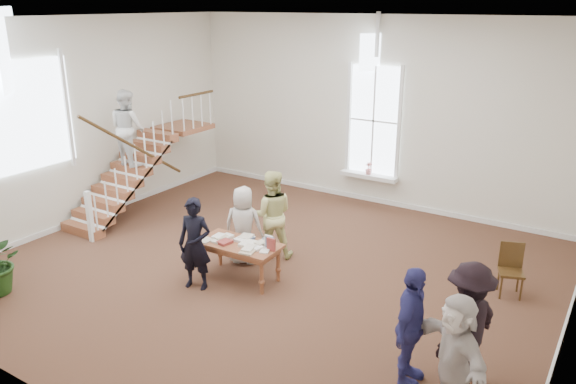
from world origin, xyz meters
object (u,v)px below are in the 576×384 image
Objects in this scene: person_yellow at (271,214)px; woman_cluster_a at (411,327)px; police_officer at (195,244)px; side_chair at (511,266)px; woman_cluster_b at (468,323)px; woman_cluster_c at (454,353)px; elderly_woman at (243,225)px; library_table at (240,247)px.

person_yellow is 1.07× the size of woman_cluster_a.
side_chair is (4.66, 2.70, -0.31)m from police_officer.
woman_cluster_b is 1.08× the size of woman_cluster_c.
police_officer is 1.06× the size of woman_cluster_c.
woman_cluster_c reaches higher than side_chair.
elderly_woman is 4.74m from woman_cluster_b.
police_officer is at bearing -126.83° from library_table.
library_table is 1.66× the size of side_chair.
woman_cluster_c is (4.59, -1.94, 0.02)m from elderly_woman.
police_officer is 0.93× the size of person_yellow.
police_officer reaches higher than elderly_woman.
elderly_woman is at bearing 70.03° from police_officer.
woman_cluster_b is at bearing -15.85° from police_officer.
police_officer is (-0.45, -0.66, 0.19)m from library_table.
elderly_woman is 4.33m from woman_cluster_a.
woman_cluster_c is at bearing -19.67° from library_table.
woman_cluster_c is at bearing -109.93° from side_chair.
elderly_woman is 0.98× the size of woman_cluster_c.
library_table is 1.00× the size of elderly_woman.
woman_cluster_c is (4.23, -1.34, 0.15)m from library_table.
library_table is at bearing 39.85° from police_officer.
side_chair is at bearing 158.54° from person_yellow.
woman_cluster_c is at bearing 116.39° from person_yellow.
police_officer reaches higher than library_table.
police_officer is at bearing -149.21° from woman_cluster_c.
police_officer is 0.98× the size of woman_cluster_b.
elderly_woman is (0.10, 1.25, -0.06)m from police_officer.
library_table is 1.12m from person_yellow.
side_chair is at bearing -160.52° from woman_cluster_b.
person_yellow reaches higher than woman_cluster_b.
woman_cluster_c is (4.29, -2.44, -0.10)m from person_yellow.
woman_cluster_a is 1.80× the size of side_chair.
elderly_woman is 1.66× the size of side_chair.
person_yellow is at bearing 54.16° from woman_cluster_a.
woman_cluster_b reaches higher than woman_cluster_a.
library_table is at bearing 68.01° from woman_cluster_a.
library_table is 4.44m from woman_cluster_c.
woman_cluster_c is at bearing -112.11° from woman_cluster_a.
elderly_woman is (-0.35, 0.59, 0.13)m from library_table.
police_officer is 4.66m from woman_cluster_b.
person_yellow reaches higher than police_officer.
woman_cluster_b is 2.76m from side_chair.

